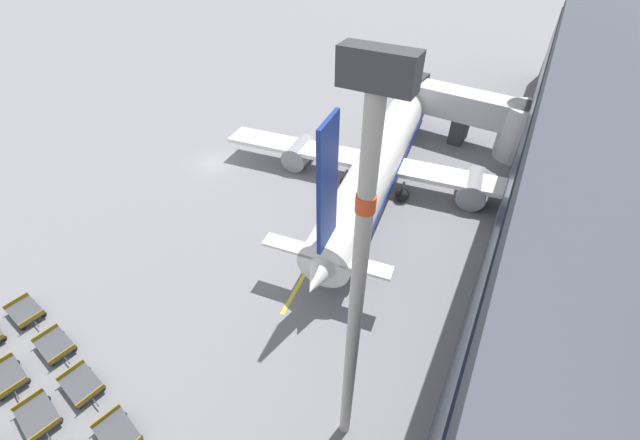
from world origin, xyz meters
name	(u,v)px	position (x,y,z in m)	size (l,w,h in m)	color
ground_plane	(214,163)	(0.00, 0.00, 0.00)	(500.00, 500.00, 0.00)	gray
jet_bridge	(482,116)	(25.31, 18.17, 3.79)	(17.52, 6.42, 6.42)	silver
airplane	(383,154)	(17.97, 5.97, 3.08)	(34.51, 40.17, 14.30)	white
baggage_dolly_row_mid_a_col_b	(7,377)	(5.79, -26.48, 0.48)	(3.48, 2.26, 0.92)	#424449
baggage_dolly_row_mid_a_col_c	(38,417)	(9.79, -27.05, 0.48)	(3.48, 2.29, 0.92)	#424449
baggage_dolly_row_mid_b_col_a	(26,312)	(1.94, -22.91, 0.48)	(3.46, 2.09, 0.92)	#424449
baggage_dolly_row_mid_b_col_b	(55,346)	(6.37, -23.64, 0.48)	(3.47, 2.17, 0.92)	#424449
baggage_dolly_row_mid_b_col_c	(82,385)	(10.35, -24.58, 0.48)	(3.47, 2.18, 0.92)	#424449
baggage_dolly_row_mid_b_col_d	(118,434)	(14.65, -25.52, 0.48)	(3.48, 2.31, 0.92)	#424449
apron_light_mast	(357,295)	(25.60, -19.01, 11.94)	(2.00, 0.70, 20.95)	#ADA89E
stand_guidance_stripe	(336,219)	(16.75, -2.39, 0.00)	(3.07, 23.29, 0.01)	yellow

